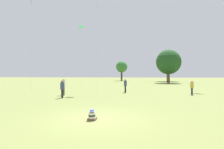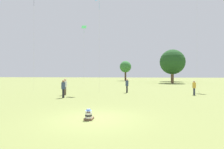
# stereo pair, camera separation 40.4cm
# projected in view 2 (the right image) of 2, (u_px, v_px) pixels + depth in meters

# --- Properties ---
(ground_plane) EXTENTS (300.00, 300.00, 0.00)m
(ground_plane) POSITION_uv_depth(u_px,v_px,m) (95.00, 118.00, 8.85)
(ground_plane) COLOR olive
(seated_toddler) EXTENTS (0.42, 0.52, 0.55)m
(seated_toddler) POSITION_uv_depth(u_px,v_px,m) (89.00, 115.00, 8.55)
(seated_toddler) COLOR brown
(seated_toddler) RESTS_ON ground
(person_standing_0) EXTENTS (0.51, 0.51, 1.72)m
(person_standing_0) POSITION_uv_depth(u_px,v_px,m) (127.00, 85.00, 21.72)
(person_standing_0) COLOR black
(person_standing_0) RESTS_ON ground
(person_standing_2) EXTENTS (0.51, 0.51, 1.79)m
(person_standing_2) POSITION_uv_depth(u_px,v_px,m) (65.00, 85.00, 19.09)
(person_standing_2) COLOR brown
(person_standing_2) RESTS_ON ground
(person_standing_3) EXTENTS (0.53, 0.53, 1.72)m
(person_standing_3) POSITION_uv_depth(u_px,v_px,m) (63.00, 87.00, 16.79)
(person_standing_3) COLOR black
(person_standing_3) RESTS_ON ground
(person_standing_4) EXTENTS (0.50, 0.50, 1.57)m
(person_standing_4) POSITION_uv_depth(u_px,v_px,m) (194.00, 87.00, 19.22)
(person_standing_4) COLOR #282D42
(person_standing_4) RESTS_ON ground
(kite_2) EXTENTS (1.15, 1.06, 12.48)m
(kite_2) POSITION_uv_depth(u_px,v_px,m) (99.00, 3.00, 22.86)
(kite_2) COLOR #339EDB
(kite_2) RESTS_ON ground
(kite_4) EXTENTS (0.94, 0.71, 11.48)m
(kite_4) POSITION_uv_depth(u_px,v_px,m) (84.00, 29.00, 32.39)
(kite_4) COLOR green
(kite_4) RESTS_ON ground
(distant_tree_0) EXTENTS (7.53, 7.53, 11.00)m
(distant_tree_0) POSITION_uv_depth(u_px,v_px,m) (172.00, 61.00, 59.85)
(distant_tree_0) COLOR brown
(distant_tree_0) RESTS_ON ground
(distant_tree_1) EXTENTS (6.67, 6.67, 9.08)m
(distant_tree_1) POSITION_uv_depth(u_px,v_px,m) (172.00, 62.00, 47.02)
(distant_tree_1) COLOR brown
(distant_tree_1) RESTS_ON ground
(distant_tree_2) EXTENTS (4.41, 4.41, 7.63)m
(distant_tree_2) POSITION_uv_depth(u_px,v_px,m) (125.00, 67.00, 67.31)
(distant_tree_2) COLOR #473323
(distant_tree_2) RESTS_ON ground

